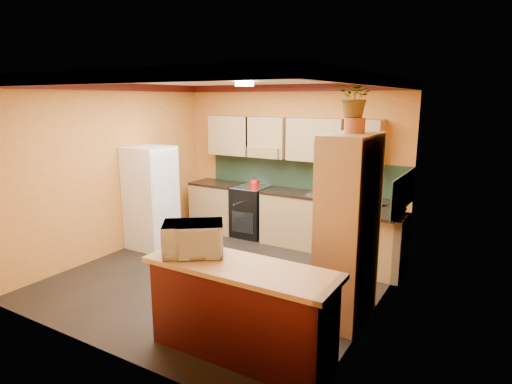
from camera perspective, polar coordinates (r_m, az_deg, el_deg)
room_shell at (r=5.89m, az=-3.01°, el=8.72°), size 4.24×4.24×2.72m
base_cabinets_back at (r=7.48m, az=3.43°, el=-3.34°), size 3.65×0.60×0.88m
countertop_back at (r=7.37m, az=3.48°, el=0.11°), size 3.65×0.62×0.04m
stove at (r=7.77m, az=-0.67°, el=-2.60°), size 0.58×0.58×0.91m
kettle at (r=7.56m, az=-0.23°, el=1.21°), size 0.22×0.22×0.18m
sink at (r=7.05m, az=9.09°, el=-0.29°), size 0.48×0.40×0.03m
base_cabinets_right at (r=6.36m, az=15.69°, el=-6.64°), size 0.60×0.80×0.88m
countertop_right at (r=6.23m, az=15.93°, el=-2.63°), size 0.62×0.80×0.04m
fridge at (r=7.31m, az=-13.82°, el=-0.73°), size 0.68×0.66×1.70m
pantry at (r=4.84m, az=12.18°, el=-4.86°), size 0.48×0.90×2.10m
fern_pot at (r=4.69m, az=13.01°, el=8.63°), size 0.22×0.22×0.16m
fern at (r=4.68m, az=13.19°, el=12.34°), size 0.44×0.39×0.45m
breakfast_bar at (r=4.28m, az=-2.02°, el=-15.79°), size 1.80×0.55×0.88m
bar_top at (r=4.08m, az=-2.07°, el=-10.03°), size 1.90×0.65×0.05m
microwave at (r=4.33m, az=-8.39°, el=-6.18°), size 0.71×0.67×0.33m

